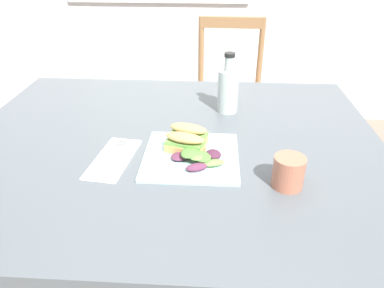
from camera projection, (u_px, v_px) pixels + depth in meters
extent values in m
cube|color=#51565B|center=(171.00, 145.00, 1.07)|extent=(1.22, 1.01, 0.03)
cube|color=#8E6642|center=(65.00, 165.00, 1.66)|extent=(0.07, 0.07, 0.71)
cube|color=#8E6642|center=(308.00, 174.00, 1.60)|extent=(0.07, 0.07, 0.71)
cylinder|color=#8E6642|center=(196.00, 150.00, 2.06)|extent=(0.03, 0.03, 0.43)
cylinder|color=#8E6642|center=(257.00, 153.00, 2.03)|extent=(0.03, 0.03, 0.43)
cylinder|color=#8E6642|center=(200.00, 123.00, 2.35)|extent=(0.03, 0.03, 0.43)
cylinder|color=#8E6642|center=(254.00, 126.00, 2.32)|extent=(0.03, 0.03, 0.43)
cube|color=#8E6642|center=(228.00, 102.00, 2.08)|extent=(0.41, 0.41, 0.02)
cylinder|color=#8E6642|center=(201.00, 54.00, 2.14)|extent=(0.03, 0.03, 0.42)
cylinder|color=#8E6642|center=(260.00, 55.00, 2.11)|extent=(0.03, 0.03, 0.42)
cube|color=#8E6642|center=(232.00, 22.00, 2.04)|extent=(0.36, 0.04, 0.06)
cube|color=silver|center=(191.00, 156.00, 0.98)|extent=(0.25, 0.25, 0.01)
cube|color=tan|center=(184.00, 149.00, 0.98)|extent=(0.11, 0.07, 0.02)
cube|color=#6B9E47|center=(185.00, 142.00, 0.98)|extent=(0.11, 0.08, 0.01)
ellipsoid|color=tan|center=(184.00, 138.00, 0.97)|extent=(0.11, 0.07, 0.02)
cube|color=tan|center=(188.00, 139.00, 1.03)|extent=(0.11, 0.07, 0.02)
cube|color=#6B9E47|center=(189.00, 133.00, 1.03)|extent=(0.11, 0.08, 0.01)
ellipsoid|color=tan|center=(188.00, 129.00, 1.01)|extent=(0.11, 0.07, 0.02)
ellipsoid|color=#602D47|center=(197.00, 167.00, 0.91)|extent=(0.06, 0.05, 0.02)
ellipsoid|color=#602D47|center=(179.00, 156.00, 0.95)|extent=(0.06, 0.06, 0.01)
ellipsoid|color=#518438|center=(198.00, 155.00, 0.94)|extent=(0.05, 0.03, 0.02)
ellipsoid|color=#518438|center=(202.00, 157.00, 0.94)|extent=(0.06, 0.06, 0.01)
ellipsoid|color=#6B9E47|center=(213.00, 163.00, 0.93)|extent=(0.07, 0.04, 0.01)
ellipsoid|color=#4C2338|center=(213.00, 154.00, 0.95)|extent=(0.05, 0.06, 0.02)
ellipsoid|color=#6B9E47|center=(197.00, 156.00, 0.93)|extent=(0.06, 0.06, 0.01)
ellipsoid|color=#518438|center=(190.00, 152.00, 0.94)|extent=(0.06, 0.07, 0.01)
ellipsoid|color=#84A84C|center=(197.00, 150.00, 0.98)|extent=(0.05, 0.06, 0.02)
cube|color=white|center=(114.00, 159.00, 0.98)|extent=(0.12, 0.22, 0.00)
cube|color=silver|center=(110.00, 162.00, 0.96)|extent=(0.02, 0.14, 0.00)
cube|color=silver|center=(122.00, 145.00, 1.03)|extent=(0.03, 0.05, 0.00)
cube|color=#38383D|center=(125.00, 143.00, 1.04)|extent=(0.01, 0.03, 0.00)
cube|color=#38383D|center=(122.00, 143.00, 1.04)|extent=(0.01, 0.03, 0.00)
cube|color=#38383D|center=(120.00, 143.00, 1.04)|extent=(0.01, 0.03, 0.00)
cylinder|color=black|center=(228.00, 97.00, 1.22)|extent=(0.06, 0.06, 0.10)
cylinder|color=#B2BCB7|center=(228.00, 91.00, 1.21)|extent=(0.07, 0.07, 0.14)
cylinder|color=#B2BCB7|center=(229.00, 64.00, 1.17)|extent=(0.03, 0.03, 0.05)
cylinder|color=black|center=(230.00, 55.00, 1.15)|extent=(0.03, 0.03, 0.01)
cylinder|color=#B2664C|center=(289.00, 172.00, 0.86)|extent=(0.07, 0.07, 0.08)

